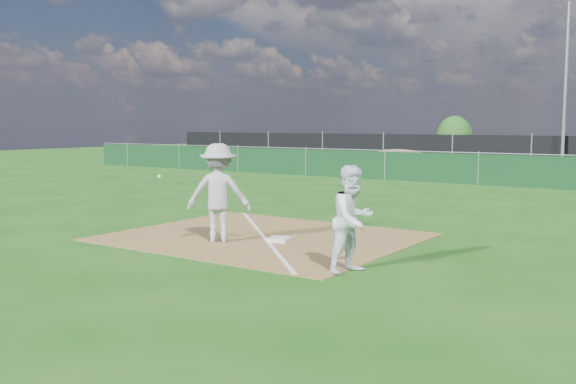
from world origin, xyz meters
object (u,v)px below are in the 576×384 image
object	(u,v)px
first_base	(279,239)
runner	(353,219)
play_at_first	(219,193)
tree_left	(454,136)
car_left	(424,151)
light_pole	(565,89)
car_mid	(543,155)

from	to	relation	value
first_base	runner	size ratio (longest dim) A/B	0.23
play_at_first	tree_left	world-z (taller)	tree_left
car_left	play_at_first	bearing A→B (deg)	-169.60
light_pole	car_left	bearing A→B (deg)	149.52
car_left	tree_left	size ratio (longest dim) A/B	1.39
tree_left	light_pole	bearing A→B (deg)	-49.93
first_base	tree_left	size ratio (longest dim) A/B	0.14
runner	tree_left	world-z (taller)	tree_left
play_at_first	car_left	size ratio (longest dim) A/B	0.57
car_mid	play_at_first	bearing A→B (deg)	-162.22
car_left	car_mid	size ratio (longest dim) A/B	0.97
play_at_first	runner	size ratio (longest dim) A/B	1.33
light_pole	play_at_first	distance (m)	22.94
car_left	tree_left	world-z (taller)	tree_left
play_at_first	car_left	bearing A→B (deg)	104.66
car_mid	tree_left	bearing A→B (deg)	64.66
play_at_first	light_pole	bearing A→B (deg)	85.23
car_left	car_mid	distance (m)	7.57
first_base	runner	world-z (taller)	runner
car_left	tree_left	xyz separation A→B (m)	(-0.10, 5.67, 0.80)
first_base	play_at_first	xyz separation A→B (m)	(-1.00, -0.69, 0.95)
runner	tree_left	xyz separation A→B (m)	(-10.95, 34.56, 0.63)
play_at_first	car_left	xyz separation A→B (m)	(-7.35, 28.11, -0.31)
runner	car_mid	size ratio (longest dim) A/B	0.42
runner	tree_left	size ratio (longest dim) A/B	0.60
light_pole	runner	distance (m)	23.72
runner	car_mid	bearing A→B (deg)	22.03
tree_left	first_base	bearing A→B (deg)	-75.66
light_pole	play_at_first	world-z (taller)	light_pole
runner	car_left	size ratio (longest dim) A/B	0.43
light_pole	first_base	size ratio (longest dim) A/B	20.32
car_left	light_pole	bearing A→B (deg)	-124.75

